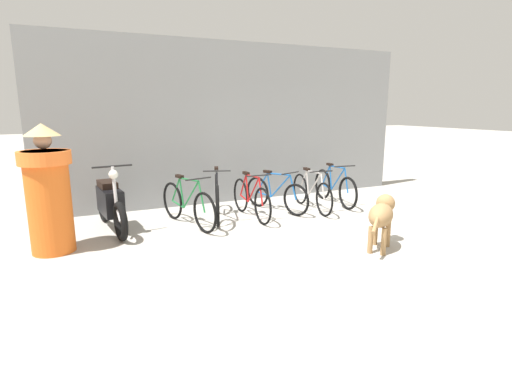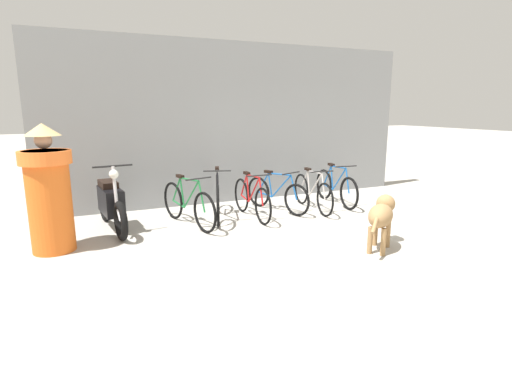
# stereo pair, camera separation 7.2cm
# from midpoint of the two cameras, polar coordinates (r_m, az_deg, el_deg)

# --- Properties ---
(ground_plane) EXTENTS (60.00, 60.00, 0.00)m
(ground_plane) POSITION_cam_midpoint_polar(r_m,az_deg,el_deg) (5.76, 9.91, -7.99)
(ground_plane) COLOR #ADA89E
(shop_wall_back) EXTENTS (7.81, 0.20, 3.24)m
(shop_wall_back) POSITION_cam_midpoint_polar(r_m,az_deg,el_deg) (8.43, -2.93, 9.75)
(shop_wall_back) COLOR gray
(shop_wall_back) RESTS_ON ground
(bicycle_0) EXTENTS (0.56, 1.68, 0.86)m
(bicycle_0) POSITION_cam_midpoint_polar(r_m,az_deg,el_deg) (6.76, -10.06, -1.82)
(bicycle_0) COLOR black
(bicycle_0) RESTS_ON ground
(bicycle_1) EXTENTS (0.63, 1.70, 0.93)m
(bicycle_1) POSITION_cam_midpoint_polar(r_m,az_deg,el_deg) (7.13, -5.87, -0.78)
(bicycle_1) COLOR black
(bicycle_1) RESTS_ON ground
(bicycle_2) EXTENTS (0.46, 1.60, 0.84)m
(bicycle_2) POSITION_cam_midpoint_polar(r_m,az_deg,el_deg) (7.13, -1.02, -0.98)
(bicycle_2) COLOR black
(bicycle_2) RESTS_ON ground
(bicycle_3) EXTENTS (0.63, 1.53, 0.79)m
(bicycle_3) POSITION_cam_midpoint_polar(r_m,az_deg,el_deg) (7.61, 2.57, -0.33)
(bicycle_3) COLOR black
(bicycle_3) RESTS_ON ground
(bicycle_4) EXTENTS (0.46, 1.65, 0.82)m
(bicycle_4) POSITION_cam_midpoint_polar(r_m,az_deg,el_deg) (7.78, 7.66, -0.05)
(bicycle_4) COLOR black
(bicycle_4) RESTS_ON ground
(bicycle_5) EXTENTS (0.46, 1.64, 0.84)m
(bicycle_5) POSITION_cam_midpoint_polar(r_m,az_deg,el_deg) (8.32, 10.92, 0.66)
(bicycle_5) COLOR black
(bicycle_5) RESTS_ON ground
(motorcycle) EXTENTS (0.58, 1.82, 1.10)m
(motorcycle) POSITION_cam_midpoint_polar(r_m,az_deg,el_deg) (6.79, -20.34, -1.63)
(motorcycle) COLOR black
(motorcycle) RESTS_ON ground
(stray_dog) EXTENTS (0.92, 0.80, 0.72)m
(stray_dog) POSITION_cam_midpoint_polar(r_m,az_deg,el_deg) (5.83, 17.20, -3.05)
(stray_dog) COLOR #997247
(stray_dog) RESTS_ON ground
(person_in_robes) EXTENTS (0.89, 0.89, 1.75)m
(person_in_robes) POSITION_cam_midpoint_polar(r_m,az_deg,el_deg) (6.04, -27.87, 0.18)
(person_in_robes) COLOR orange
(person_in_robes) RESTS_ON ground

